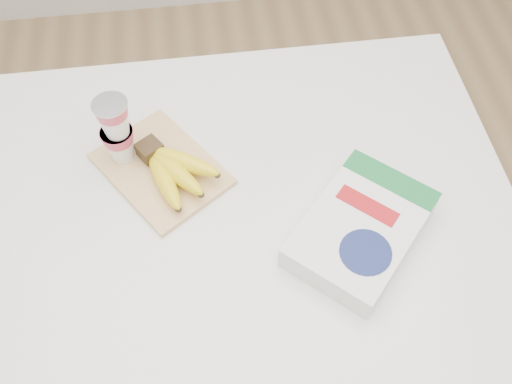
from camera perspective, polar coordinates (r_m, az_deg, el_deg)
The scene contains 6 objects.
room at distance 0.93m, azimuth -8.79°, elevation 8.85°, with size 4.00×4.00×4.00m.
table at distance 1.64m, azimuth -5.00°, elevation -11.50°, with size 1.37×0.91×1.03m, color silver.
cutting_board at distance 1.24m, azimuth -9.47°, elevation 2.29°, with size 0.20×0.27×0.01m, color #E3CA7C.
bananas at distance 1.20m, azimuth -8.35°, elevation 2.24°, with size 0.18×0.20×0.06m.
yogurt_stack at distance 1.20m, azimuth -13.80°, elevation 6.08°, with size 0.07×0.07×0.17m.
cereal_box at distance 1.13m, azimuth 10.44°, elevation -3.67°, with size 0.34×0.34×0.06m.
Camera 1 is at (0.05, -0.64, 2.02)m, focal length 40.00 mm.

